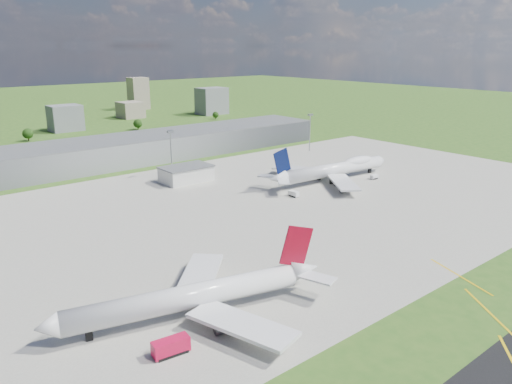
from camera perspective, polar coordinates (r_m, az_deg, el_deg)
ground at (r=311.39m, az=-14.40°, el=2.72°), size 1400.00×1400.00×0.00m
apron at (r=226.29m, az=0.15°, el=-1.83°), size 360.00×190.00×0.08m
terminal at (r=323.17m, az=-15.65°, el=4.48°), size 300.00×42.00×15.00m
ops_building at (r=272.15m, az=-7.97°, el=2.02°), size 26.00×16.00×8.00m
mast_center at (r=281.79m, az=-9.70°, el=5.29°), size 3.50×2.00×25.90m
mast_east at (r=349.02m, az=6.20°, el=7.54°), size 3.50×2.00×25.90m
airliner_red_twin at (r=138.44m, az=-6.78°, el=-11.73°), size 77.56×59.38×21.57m
airliner_blue_quad at (r=274.94m, az=8.97°, el=2.57°), size 83.99×65.65×21.92m
fire_truck at (r=125.59m, az=-9.71°, el=-17.07°), size 9.33×4.52×3.93m
tug_yellow at (r=161.10m, az=2.66°, el=-9.29°), size 4.31×3.28×1.88m
van_white_near at (r=243.31m, az=4.34°, el=-0.23°), size 2.60×5.52×2.76m
van_white_far at (r=282.47m, az=13.34°, el=1.69°), size 4.87×2.43×2.50m
bldg_c at (r=463.31m, az=-20.96°, el=7.89°), size 26.00×20.00×22.00m
bldg_ce at (r=530.53m, az=-14.16°, el=9.09°), size 22.00×24.00×16.00m
bldg_e at (r=544.05m, az=-5.08°, el=10.32°), size 30.00×22.00×28.00m
bldg_tall_e at (r=600.62m, az=-13.30°, el=10.90°), size 20.00×18.00×36.00m
tree_c at (r=424.11m, az=-24.63°, el=6.09°), size 8.10×8.10×9.90m
tree_e at (r=450.99m, az=-13.36°, el=7.62°), size 7.65×7.65×9.35m
tree_far_e at (r=505.29m, az=-4.65°, el=8.79°), size 6.30×6.30×7.70m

